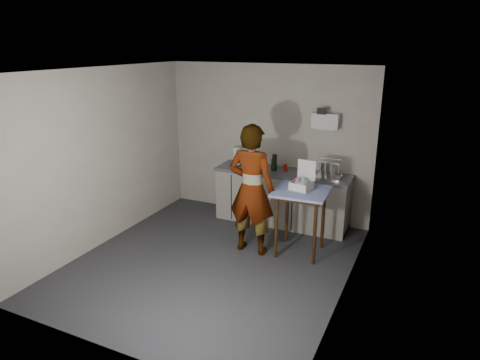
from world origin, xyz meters
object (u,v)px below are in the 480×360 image
at_px(soap_bottle, 274,163).
at_px(soda_can, 285,167).
at_px(bakery_box, 302,183).
at_px(side_table, 301,198).
at_px(dark_bottle, 274,162).
at_px(standing_man, 252,190).
at_px(dish_rack, 328,174).
at_px(paper_towel, 237,157).
at_px(kitchen_counter, 282,199).

relative_size(soap_bottle, soda_can, 2.39).
xyz_separation_m(soda_can, bakery_box, (0.55, -0.88, 0.07)).
distance_m(side_table, dark_bottle, 1.20).
relative_size(standing_man, soda_can, 16.50).
bearing_deg(soap_bottle, dish_rack, 0.37).
distance_m(side_table, bakery_box, 0.22).
distance_m(soap_bottle, dark_bottle, 0.04).
distance_m(standing_man, paper_towel, 1.39).
bearing_deg(standing_man, paper_towel, -54.67).
distance_m(side_table, standing_man, 0.71).
height_order(soap_bottle, bakery_box, bakery_box).
distance_m(dish_rack, bakery_box, 0.83).
bearing_deg(standing_man, soap_bottle, -84.63).
bearing_deg(dark_bottle, side_table, -50.38).
bearing_deg(dark_bottle, bakery_box, -49.02).
relative_size(soda_can, bakery_box, 0.30).
height_order(standing_man, dish_rack, standing_man).
height_order(kitchen_counter, paper_towel, paper_towel).
distance_m(dark_bottle, dish_rack, 0.90).
xyz_separation_m(standing_man, dark_bottle, (-0.09, 1.15, 0.10)).
distance_m(paper_towel, bakery_box, 1.65).
height_order(dark_bottle, dish_rack, dish_rack).
xyz_separation_m(soap_bottle, paper_towel, (-0.70, 0.03, 0.01)).
bearing_deg(dish_rack, kitchen_counter, 178.17).
bearing_deg(dish_rack, soda_can, 174.85).
relative_size(side_table, paper_towel, 3.02).
bearing_deg(bakery_box, standing_man, -145.13).
bearing_deg(paper_towel, soda_can, 2.69).
bearing_deg(dish_rack, bakery_box, -101.54).
bearing_deg(bakery_box, soda_can, 131.33).
bearing_deg(dark_bottle, soda_can, 11.29).
height_order(standing_man, bakery_box, standing_man).
bearing_deg(standing_man, side_table, -158.83).
xyz_separation_m(side_table, paper_towel, (-1.44, 0.90, 0.23)).
xyz_separation_m(soda_can, paper_towel, (-0.87, -0.04, 0.09)).
relative_size(soap_bottle, bakery_box, 0.71).
relative_size(paper_towel, dish_rack, 0.79).
height_order(soap_bottle, paper_towel, paper_towel).
bearing_deg(side_table, bakery_box, 103.47).
height_order(paper_towel, bakery_box, bakery_box).
distance_m(dark_bottle, paper_towel, 0.69).
xyz_separation_m(kitchen_counter, dark_bottle, (-0.15, 0.00, 0.62)).
distance_m(soap_bottle, soda_can, 0.20).
bearing_deg(kitchen_counter, side_table, -56.48).
height_order(soda_can, paper_towel, paper_towel).
distance_m(kitchen_counter, bakery_box, 1.19).
bearing_deg(side_table, paper_towel, 144.81).
xyz_separation_m(paper_towel, dish_rack, (1.59, -0.02, -0.09)).
relative_size(side_table, dish_rack, 2.39).
bearing_deg(standing_man, dish_rack, -124.69).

